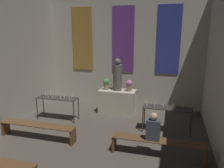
{
  "coord_description": "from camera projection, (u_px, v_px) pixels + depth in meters",
  "views": [
    {
      "loc": [
        2.06,
        1.96,
        3.27
      ],
      "look_at": [
        0.0,
        9.3,
        1.39
      ],
      "focal_mm": 35.0,
      "sensor_mm": 36.0,
      "label": 1
    }
  ],
  "objects": [
    {
      "name": "candle_rack_left",
      "position": [
        57.0,
        100.0,
        8.1
      ],
      "size": [
        1.56,
        0.47,
        1.05
      ],
      "color": "#332D28",
      "rests_on": "ground_plane"
    },
    {
      "name": "pew_back_left",
      "position": [
        37.0,
        128.0,
        6.7
      ],
      "size": [
        2.44,
        0.36,
        0.48
      ],
      "color": "brown",
      "rests_on": "ground_plane"
    },
    {
      "name": "person_seated",
      "position": [
        153.0,
        128.0,
        5.67
      ],
      "size": [
        0.36,
        0.24,
        0.75
      ],
      "color": "#383D47",
      "rests_on": "pew_back_right"
    },
    {
      "name": "candle_rack_right",
      "position": [
        167.0,
        110.0,
        7.06
      ],
      "size": [
        1.56,
        0.47,
        1.04
      ],
      "color": "#332D28",
      "rests_on": "ground_plane"
    },
    {
      "name": "statue",
      "position": [
        117.0,
        76.0,
        8.57
      ],
      "size": [
        0.34,
        0.34,
        1.27
      ],
      "color": "#5B5651",
      "rests_on": "altar"
    },
    {
      "name": "altar",
      "position": [
        117.0,
        101.0,
        8.82
      ],
      "size": [
        1.46,
        0.68,
        0.95
      ],
      "color": "#BCB29E",
      "rests_on": "ground_plane"
    },
    {
      "name": "wall_back",
      "position": [
        123.0,
        50.0,
        9.28
      ],
      "size": [
        6.83,
        0.16,
        4.83
      ],
      "color": "#B2AD9E",
      "rests_on": "ground_plane"
    },
    {
      "name": "flower_vase_left",
      "position": [
        106.0,
        83.0,
        8.77
      ],
      "size": [
        0.26,
        0.26,
        0.45
      ],
      "color": "#937A5B",
      "rests_on": "altar"
    },
    {
      "name": "pew_back_right",
      "position": [
        158.0,
        144.0,
        5.74
      ],
      "size": [
        2.44,
        0.36,
        0.48
      ],
      "color": "brown",
      "rests_on": "ground_plane"
    },
    {
      "name": "flower_vase_right",
      "position": [
        129.0,
        85.0,
        8.52
      ],
      "size": [
        0.26,
        0.26,
        0.45
      ],
      "color": "#937A5B",
      "rests_on": "altar"
    }
  ]
}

